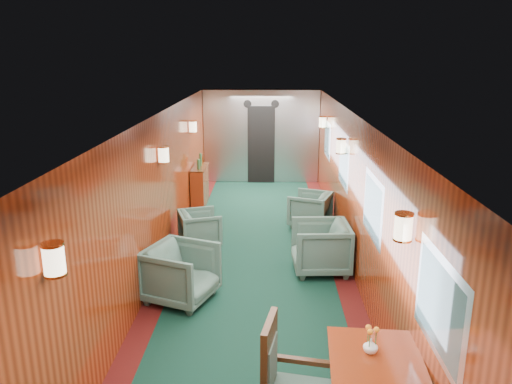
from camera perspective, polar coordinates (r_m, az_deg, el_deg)
room at (r=7.11m, az=-0.16°, el=2.15°), size 12.00×12.10×2.40m
bulkhead at (r=12.99m, az=0.60°, el=6.27°), size 2.98×0.17×2.39m
windows_right at (r=7.50m, az=11.34°, el=1.11°), size 0.02×8.60×0.80m
wall_sconces at (r=7.63m, az=-0.04°, el=4.27°), size 2.97×7.97×0.25m
dining_table at (r=4.50m, az=13.62°, el=-20.00°), size 0.85×1.16×0.83m
side_chair at (r=4.45m, az=3.38°, el=-20.75°), size 0.62×0.64×1.20m
credenza at (r=11.22m, az=-6.44°, el=0.80°), size 0.30×0.97×1.14m
flower_vase at (r=4.52m, az=12.96°, el=-16.77°), size 0.15×0.15×0.13m
armchair_left_near at (r=6.95m, az=-8.56°, el=-9.19°), size 1.11×1.10×0.79m
armchair_left_far at (r=8.86m, az=-6.42°, el=-4.12°), size 0.87×0.86×0.63m
armchair_right_near at (r=7.82m, az=7.38°, el=-6.27°), size 0.91×0.88×0.79m
armchair_right_far at (r=9.81m, az=6.19°, el=-1.99°), size 0.96×0.95×0.68m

